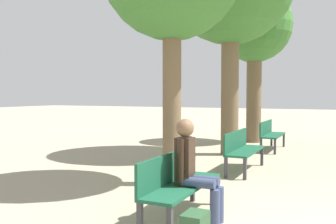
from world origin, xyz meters
name	(u,v)px	position (x,y,z in m)	size (l,w,h in m)	color
bench_row_0	(177,180)	(-2.28, 0.75, 0.51)	(0.47, 1.72, 0.86)	#195138
bench_row_1	(241,147)	(-2.28, 4.14, 0.51)	(0.47, 1.72, 0.86)	#195138
bench_row_2	(270,133)	(-2.28, 7.54, 0.51)	(0.47, 1.72, 0.86)	#195138
tree_row_2	(255,29)	(-3.13, 9.13, 3.88)	(2.53, 2.53, 5.26)	brown
person_seated	(193,167)	(-2.05, 0.75, 0.70)	(0.62, 0.35, 1.33)	#384260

